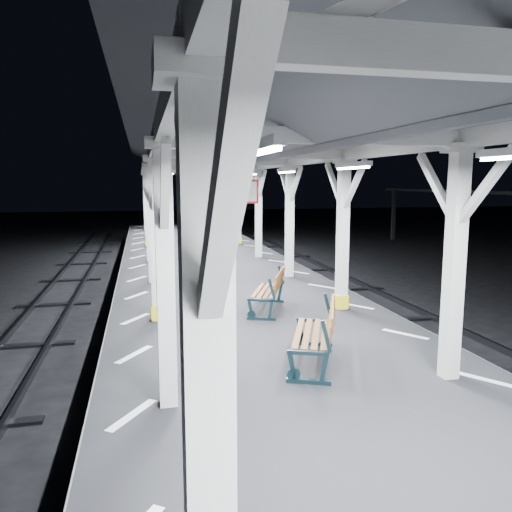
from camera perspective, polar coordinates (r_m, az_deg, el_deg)
name	(u,v)px	position (r m, az deg, el deg)	size (l,w,h in m)	color
ground	(278,398)	(9.23, 2.51, -15.90)	(120.00, 120.00, 0.00)	black
platform	(278,371)	(9.03, 2.53, -13.01)	(6.00, 50.00, 1.00)	black
hazard_stripes_left	(134,354)	(8.57, -13.74, -10.87)	(1.00, 48.00, 0.01)	silver
hazard_stripes_right	(405,334)	(9.78, 16.69, -8.55)	(1.00, 48.00, 0.01)	silver
canopy	(280,135)	(8.42, 2.76, 13.63)	(5.40, 49.00, 4.65)	silver
bench_near	(319,332)	(7.87, 7.16, -8.61)	(1.24, 1.85, 0.95)	#12292F
bench_mid	(271,290)	(10.92, 1.73, -3.87)	(1.18, 1.74, 0.89)	#12292F
bench_far	(196,235)	(21.92, -6.89, 2.36)	(0.75, 1.75, 0.93)	#12292F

